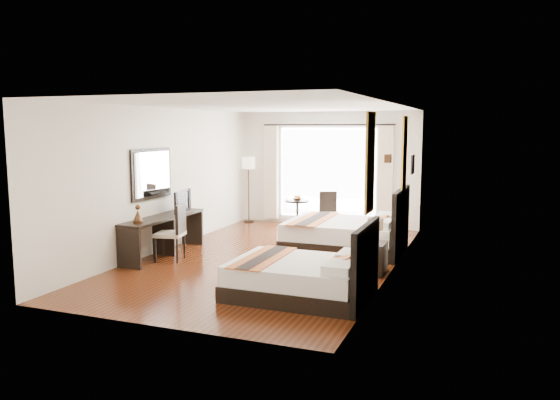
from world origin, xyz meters
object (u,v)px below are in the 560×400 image
(nightstand, at_px, (372,258))
(window_chair, at_px, (329,220))
(television, at_px, (179,201))
(bed_near, at_px, (304,277))
(console_desk, at_px, (164,236))
(desk_chair, at_px, (171,243))
(side_table, at_px, (297,214))
(vase, at_px, (372,242))
(floor_lamp, at_px, (248,167))
(fruit_bowl, at_px, (297,199))
(table_lamp, at_px, (375,226))
(bed_far, at_px, (348,234))

(nightstand, relative_size, window_chair, 0.58)
(nightstand, bearing_deg, window_chair, 117.46)
(television, bearing_deg, bed_near, -129.64)
(television, bearing_deg, console_desk, 169.72)
(desk_chair, xyz_separation_m, side_table, (1.05, 3.99, 0.01))
(television, distance_m, desk_chair, 1.11)
(vase, xyz_separation_m, floor_lamp, (-3.99, 3.94, 0.85))
(floor_lamp, height_order, side_table, floor_lamp)
(desk_chair, bearing_deg, console_desk, -52.26)
(desk_chair, xyz_separation_m, fruit_bowl, (1.04, 4.00, 0.37))
(vase, relative_size, floor_lamp, 0.07)
(vase, height_order, floor_lamp, floor_lamp)
(console_desk, relative_size, desk_chair, 2.11)
(console_desk, height_order, side_table, console_desk)
(bed_near, height_order, vase, bed_near)
(table_lamp, distance_m, fruit_bowl, 4.34)
(bed_near, xyz_separation_m, vase, (0.68, 1.47, 0.27))
(console_desk, xyz_separation_m, side_table, (1.40, 3.70, -0.05))
(bed_near, relative_size, side_table, 2.99)
(desk_chair, xyz_separation_m, window_chair, (1.95, 3.61, -0.03))
(table_lamp, distance_m, vase, 0.32)
(television, relative_size, fruit_bowl, 3.54)
(television, xyz_separation_m, desk_chair, (0.33, -0.84, -0.65))
(vase, xyz_separation_m, console_desk, (-3.98, -0.01, -0.18))
(floor_lamp, relative_size, side_table, 2.52)
(bed_far, relative_size, window_chair, 2.40)
(floor_lamp, bearing_deg, bed_near, -58.49)
(bed_far, distance_m, television, 3.40)
(bed_far, bearing_deg, nightstand, -62.51)
(television, bearing_deg, desk_chair, -166.81)
(side_table, bearing_deg, floor_lamp, 170.08)
(table_lamp, height_order, desk_chair, desk_chair)
(bed_far, relative_size, side_table, 3.40)
(bed_far, bearing_deg, console_desk, -152.59)
(table_lamp, bearing_deg, side_table, 126.69)
(window_chair, bearing_deg, vase, 3.10)
(floor_lamp, bearing_deg, nightstand, -43.84)
(floor_lamp, relative_size, fruit_bowl, 7.84)
(window_chair, bearing_deg, side_table, -136.41)
(fruit_bowl, bearing_deg, window_chair, -23.17)
(nightstand, distance_m, vase, 0.33)
(desk_chair, relative_size, side_table, 1.57)
(bed_far, distance_m, table_lamp, 1.69)
(vase, xyz_separation_m, window_chair, (-1.68, 3.32, -0.28))
(television, relative_size, side_table, 1.14)
(table_lamp, height_order, window_chair, window_chair)
(fruit_bowl, bearing_deg, television, -113.44)
(vase, bearing_deg, bed_near, -114.72)
(vase, bearing_deg, television, 172.20)
(bed_near, bearing_deg, vase, 65.28)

